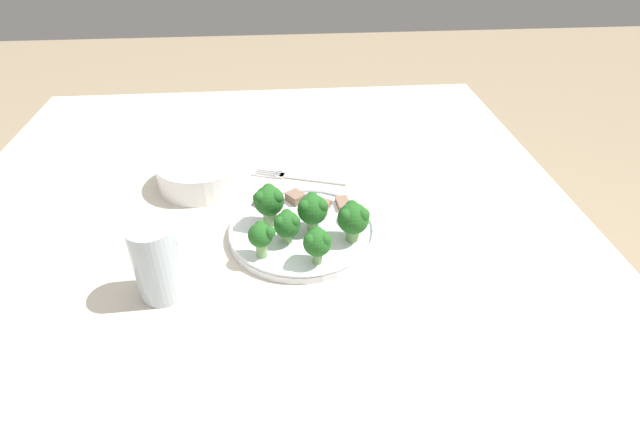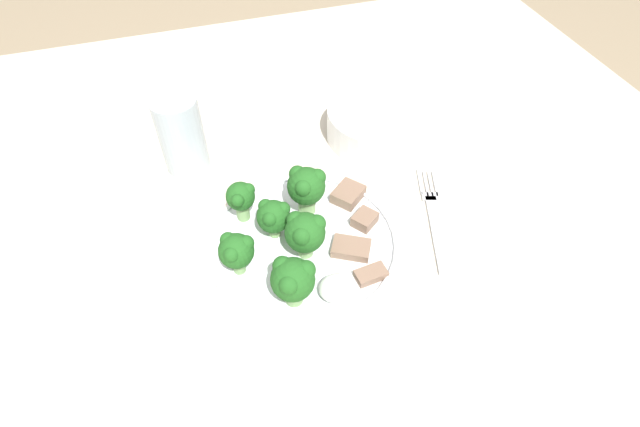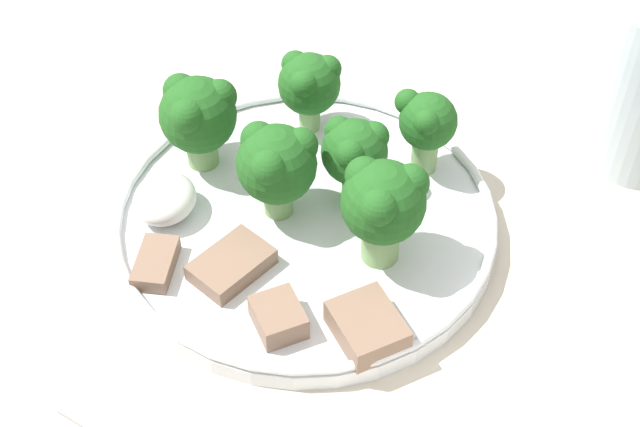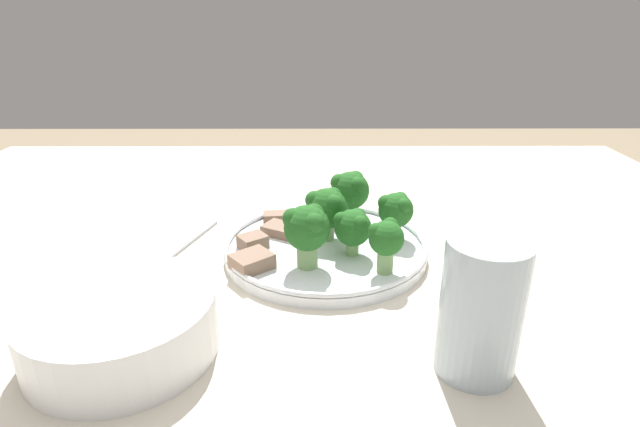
% 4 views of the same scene
% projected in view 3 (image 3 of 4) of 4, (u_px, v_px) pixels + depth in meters
% --- Properties ---
extents(table, '(1.28, 1.14, 0.75)m').
position_uv_depth(table, '(389.00, 364.00, 0.61)').
color(table, beige).
rests_on(table, ground_plane).
extents(dinner_plate, '(0.24, 0.24, 0.02)m').
position_uv_depth(dinner_plate, '(305.00, 220.00, 0.57)').
color(dinner_plate, white).
rests_on(dinner_plate, table).
extents(broccoli_floret_near_rim_left, '(0.05, 0.05, 0.07)m').
position_uv_depth(broccoli_floret_near_rim_left, '(277.00, 163.00, 0.54)').
color(broccoli_floret_near_rim_left, '#7FA866').
rests_on(broccoli_floret_near_rim_left, dinner_plate).
extents(broccoli_floret_center_left, '(0.05, 0.05, 0.07)m').
position_uv_depth(broccoli_floret_center_left, '(198.00, 114.00, 0.57)').
color(broccoli_floret_center_left, '#7FA866').
rests_on(broccoli_floret_center_left, dinner_plate).
extents(broccoli_floret_back_left, '(0.04, 0.04, 0.06)m').
position_uv_depth(broccoli_floret_back_left, '(420.00, 121.00, 0.57)').
color(broccoli_floret_back_left, '#7FA866').
rests_on(broccoli_floret_back_left, dinner_plate).
extents(broccoli_floret_front_left, '(0.05, 0.05, 0.07)m').
position_uv_depth(broccoli_floret_front_left, '(383.00, 203.00, 0.51)').
color(broccoli_floret_front_left, '#7FA866').
rests_on(broccoli_floret_front_left, dinner_plate).
extents(broccoli_floret_center_back, '(0.04, 0.04, 0.06)m').
position_uv_depth(broccoli_floret_center_back, '(354.00, 151.00, 0.56)').
color(broccoli_floret_center_back, '#7FA866').
rests_on(broccoli_floret_center_back, dinner_plate).
extents(broccoli_floret_mid_cluster, '(0.04, 0.04, 0.06)m').
position_uv_depth(broccoli_floret_mid_cluster, '(309.00, 83.00, 0.60)').
color(broccoli_floret_mid_cluster, '#7FA866').
rests_on(broccoli_floret_mid_cluster, dinner_plate).
extents(meat_slice_front_slice, '(0.04, 0.04, 0.02)m').
position_uv_depth(meat_slice_front_slice, '(278.00, 317.00, 0.50)').
color(meat_slice_front_slice, '#846651').
rests_on(meat_slice_front_slice, dinner_plate).
extents(meat_slice_middle_slice, '(0.06, 0.05, 0.01)m').
position_uv_depth(meat_slice_middle_slice, '(232.00, 264.00, 0.53)').
color(meat_slice_middle_slice, '#846651').
rests_on(meat_slice_middle_slice, dinner_plate).
extents(meat_slice_rear_slice, '(0.04, 0.03, 0.01)m').
position_uv_depth(meat_slice_rear_slice, '(156.00, 263.00, 0.53)').
color(meat_slice_rear_slice, '#846651').
rests_on(meat_slice_rear_slice, dinner_plate).
extents(meat_slice_edge_slice, '(0.05, 0.05, 0.02)m').
position_uv_depth(meat_slice_edge_slice, '(367.00, 327.00, 0.50)').
color(meat_slice_edge_slice, '#846651').
rests_on(meat_slice_edge_slice, dinner_plate).
extents(sauce_dollop, '(0.04, 0.04, 0.02)m').
position_uv_depth(sauce_dollop, '(165.00, 199.00, 0.56)').
color(sauce_dollop, white).
rests_on(sauce_dollop, dinner_plate).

